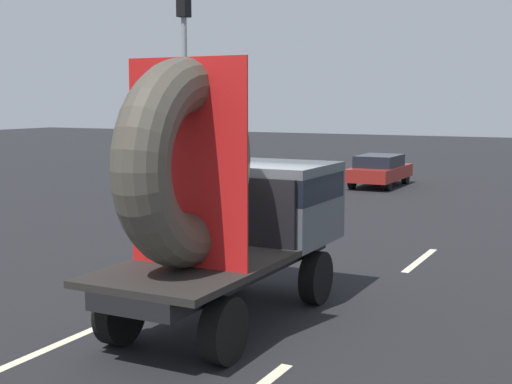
% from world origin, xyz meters
% --- Properties ---
extents(ground_plane, '(120.00, 120.00, 0.00)m').
position_xyz_m(ground_plane, '(0.00, 0.00, 0.00)').
color(ground_plane, black).
extents(flatbed_truck, '(2.02, 5.09, 4.03)m').
position_xyz_m(flatbed_truck, '(0.21, -0.26, 1.90)').
color(flatbed_truck, black).
rests_on(flatbed_truck, ground_plane).
extents(distant_sedan, '(1.67, 3.90, 1.27)m').
position_xyz_m(distant_sedan, '(-3.02, 17.81, 0.68)').
color(distant_sedan, black).
rests_on(distant_sedan, ground_plane).
extents(traffic_light, '(0.42, 0.36, 6.75)m').
position_xyz_m(traffic_light, '(-5.99, 8.10, 4.33)').
color(traffic_light, gray).
rests_on(traffic_light, ground_plane).
extents(lane_dash_left_near, '(0.16, 2.99, 0.01)m').
position_xyz_m(lane_dash_left_near, '(-1.40, -2.11, 0.00)').
color(lane_dash_left_near, beige).
rests_on(lane_dash_left_near, ground_plane).
extents(lane_dash_left_far, '(0.16, 2.04, 0.01)m').
position_xyz_m(lane_dash_left_far, '(-1.40, 5.12, 0.00)').
color(lane_dash_left_far, beige).
rests_on(lane_dash_left_far, ground_plane).
extents(lane_dash_right_far, '(0.16, 2.51, 0.01)m').
position_xyz_m(lane_dash_right_far, '(1.82, 5.26, 0.00)').
color(lane_dash_right_far, beige).
rests_on(lane_dash_right_far, ground_plane).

